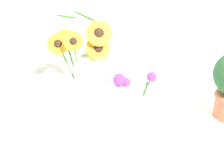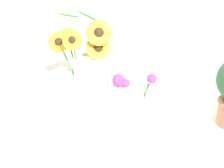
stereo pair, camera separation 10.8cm
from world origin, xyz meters
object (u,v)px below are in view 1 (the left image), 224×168
(serving_tray, at_px, (112,114))
(vase_bulb_right, at_px, (143,93))
(mason_jar_sunflowers, at_px, (87,76))
(vase_small_center, at_px, (116,95))

(serving_tray, xyz_separation_m, vase_bulb_right, (0.11, 0.00, 0.07))
(mason_jar_sunflowers, xyz_separation_m, vase_small_center, (0.09, -0.03, -0.06))
(vase_small_center, bearing_deg, mason_jar_sunflowers, 160.58)
(serving_tray, height_order, vase_bulb_right, vase_bulb_right)
(mason_jar_sunflowers, bearing_deg, vase_bulb_right, -1.81)
(vase_small_center, distance_m, vase_bulb_right, 0.11)
(mason_jar_sunflowers, height_order, vase_small_center, mason_jar_sunflowers)
(serving_tray, relative_size, mason_jar_sunflowers, 1.16)
(vase_bulb_right, bearing_deg, mason_jar_sunflowers, 178.19)
(mason_jar_sunflowers, relative_size, vase_bulb_right, 2.29)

